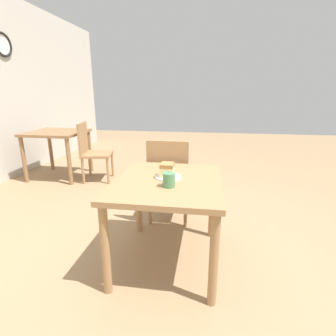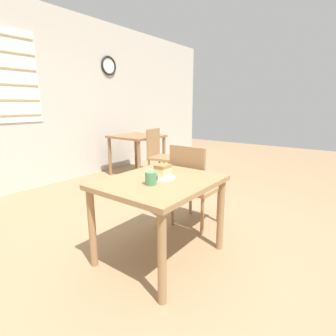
{
  "view_description": "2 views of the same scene",
  "coord_description": "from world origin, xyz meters",
  "px_view_note": "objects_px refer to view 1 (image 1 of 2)",
  "views": [
    {
      "loc": [
        -1.97,
        -0.11,
        1.36
      ],
      "look_at": [
        0.02,
        0.2,
        0.77
      ],
      "focal_mm": 28.0,
      "sensor_mm": 36.0,
      "label": 1
    },
    {
      "loc": [
        -1.71,
        -1.12,
        1.31
      ],
      "look_at": [
        -0.02,
        0.15,
        0.8
      ],
      "focal_mm": 28.0,
      "sensor_mm": 36.0,
      "label": 2
    }
  ],
  "objects_px": {
    "chair_near_window": "(169,178)",
    "plate": "(168,177)",
    "dining_table_far": "(57,139)",
    "coffee_mug": "(169,180)",
    "cake_slice": "(167,170)",
    "dining_table_near": "(168,192)",
    "chair_far_corner": "(92,150)"
  },
  "relations": [
    {
      "from": "plate",
      "to": "coffee_mug",
      "type": "height_order",
      "value": "coffee_mug"
    },
    {
      "from": "dining_table_near",
      "to": "cake_slice",
      "type": "distance_m",
      "value": 0.18
    },
    {
      "from": "chair_near_window",
      "to": "cake_slice",
      "type": "xyz_separation_m",
      "value": [
        -0.62,
        -0.08,
        0.29
      ]
    },
    {
      "from": "dining_table_far",
      "to": "chair_far_corner",
      "type": "relative_size",
      "value": 0.93
    },
    {
      "from": "dining_table_near",
      "to": "dining_table_far",
      "type": "xyz_separation_m",
      "value": [
        1.94,
        2.09,
        0.02
      ]
    },
    {
      "from": "chair_near_window",
      "to": "plate",
      "type": "xyz_separation_m",
      "value": [
        -0.63,
        -0.09,
        0.23
      ]
    },
    {
      "from": "cake_slice",
      "to": "coffee_mug",
      "type": "bearing_deg",
      "value": -167.5
    },
    {
      "from": "chair_far_corner",
      "to": "dining_table_far",
      "type": "bearing_deg",
      "value": 71.89
    },
    {
      "from": "cake_slice",
      "to": "chair_far_corner",
      "type": "bearing_deg",
      "value": 39.15
    },
    {
      "from": "plate",
      "to": "coffee_mug",
      "type": "relative_size",
      "value": 2.02
    },
    {
      "from": "coffee_mug",
      "to": "chair_near_window",
      "type": "bearing_deg",
      "value": 8.37
    },
    {
      "from": "dining_table_near",
      "to": "chair_far_corner",
      "type": "distance_m",
      "value": 2.37
    },
    {
      "from": "dining_table_far",
      "to": "cake_slice",
      "type": "distance_m",
      "value": 2.8
    },
    {
      "from": "coffee_mug",
      "to": "plate",
      "type": "bearing_deg",
      "value": 10.14
    },
    {
      "from": "chair_near_window",
      "to": "chair_far_corner",
      "type": "bearing_deg",
      "value": -40.24
    },
    {
      "from": "chair_far_corner",
      "to": "coffee_mug",
      "type": "bearing_deg",
      "value": -152.77
    },
    {
      "from": "chair_far_corner",
      "to": "plate",
      "type": "bearing_deg",
      "value": -150.6
    },
    {
      "from": "dining_table_far",
      "to": "coffee_mug",
      "type": "xyz_separation_m",
      "value": [
        -2.09,
        -2.12,
        0.13
      ]
    },
    {
      "from": "plate",
      "to": "cake_slice",
      "type": "bearing_deg",
      "value": 38.62
    },
    {
      "from": "dining_table_near",
      "to": "plate",
      "type": "distance_m",
      "value": 0.12
    },
    {
      "from": "dining_table_far",
      "to": "plate",
      "type": "distance_m",
      "value": 2.82
    },
    {
      "from": "dining_table_far",
      "to": "chair_near_window",
      "type": "xyz_separation_m",
      "value": [
        -1.26,
        -2.0,
        -0.14
      ]
    },
    {
      "from": "dining_table_far",
      "to": "plate",
      "type": "height_order",
      "value": "dining_table_far"
    },
    {
      "from": "chair_near_window",
      "to": "plate",
      "type": "bearing_deg",
      "value": 97.83
    },
    {
      "from": "dining_table_near",
      "to": "chair_far_corner",
      "type": "height_order",
      "value": "chair_far_corner"
    },
    {
      "from": "plate",
      "to": "coffee_mug",
      "type": "xyz_separation_m",
      "value": [
        -0.19,
        -0.03,
        0.05
      ]
    },
    {
      "from": "chair_far_corner",
      "to": "cake_slice",
      "type": "bearing_deg",
      "value": -150.6
    },
    {
      "from": "dining_table_far",
      "to": "coffee_mug",
      "type": "height_order",
      "value": "coffee_mug"
    },
    {
      "from": "dining_table_far",
      "to": "coffee_mug",
      "type": "bearing_deg",
      "value": -134.5
    },
    {
      "from": "dining_table_near",
      "to": "plate",
      "type": "relative_size",
      "value": 4.69
    },
    {
      "from": "plate",
      "to": "cake_slice",
      "type": "xyz_separation_m",
      "value": [
        0.01,
        0.01,
        0.06
      ]
    },
    {
      "from": "chair_near_window",
      "to": "cake_slice",
      "type": "height_order",
      "value": "chair_near_window"
    }
  ]
}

